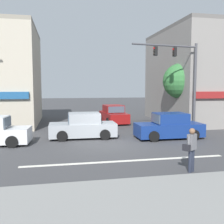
{
  "coord_description": "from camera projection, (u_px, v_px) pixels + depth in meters",
  "views": [
    {
      "loc": [
        -2.83,
        -14.23,
        3.21
      ],
      "look_at": [
        0.43,
        2.0,
        1.6
      ],
      "focal_mm": 42.0,
      "sensor_mm": 36.0,
      "label": 1
    }
  ],
  "objects": [
    {
      "name": "pedestrian_foreground_with_bag",
      "position": [
        191.0,
        147.0,
        9.78
      ],
      "size": [
        0.66,
        0.49,
        1.67
      ],
      "color": "#232838",
      "rests_on": "ground"
    },
    {
      "name": "ground_plane",
      "position": [
        111.0,
        144.0,
        14.75
      ],
      "size": [
        120.0,
        120.0,
        0.0
      ],
      "primitive_type": "plane",
      "color": "#3D3D3F"
    },
    {
      "name": "building_right_corner",
      "position": [
        219.0,
        76.0,
        24.71
      ],
      "size": [
        11.11,
        10.24,
        8.37
      ],
      "color": "gray",
      "rests_on": "ground"
    },
    {
      "name": "utility_pole_far_right",
      "position": [
        179.0,
        76.0,
        23.73
      ],
      "size": [
        1.4,
        0.22,
        8.08
      ],
      "color": "brown",
      "rests_on": "ground"
    },
    {
      "name": "street_tree",
      "position": [
        180.0,
        81.0,
        21.0
      ],
      "size": [
        2.83,
        2.83,
        5.07
      ],
      "color": "#4C3823",
      "rests_on": "ground"
    },
    {
      "name": "sedan_approaching_near",
      "position": [
        169.0,
        127.0,
        16.26
      ],
      "size": [
        4.11,
        1.9,
        1.58
      ],
      "color": "navy",
      "rests_on": "ground"
    },
    {
      "name": "sedan_crossing_leftbound",
      "position": [
        83.0,
        127.0,
        16.35
      ],
      "size": [
        4.12,
        1.92,
        1.58
      ],
      "color": "#999EA3",
      "rests_on": "ground"
    },
    {
      "name": "lane_marking_stripe",
      "position": [
        127.0,
        161.0,
        11.34
      ],
      "size": [
        9.0,
        0.24,
        0.01
      ],
      "primitive_type": "cube",
      "color": "silver",
      "rests_on": "ground"
    },
    {
      "name": "sidewalk_curb",
      "position": [
        179.0,
        214.0,
        6.45
      ],
      "size": [
        40.0,
        5.0,
        0.16
      ],
      "primitive_type": "cube",
      "color": "gray",
      "rests_on": "ground"
    },
    {
      "name": "sedan_crossing_center",
      "position": [
        114.0,
        115.0,
        23.2
      ],
      "size": [
        2.1,
        4.21,
        1.58
      ],
      "color": "maroon",
      "rests_on": "ground"
    },
    {
      "name": "traffic_light_mast",
      "position": [
        183.0,
        73.0,
        18.09
      ],
      "size": [
        4.87,
        0.68,
        6.2
      ],
      "color": "#47474C",
      "rests_on": "ground"
    }
  ]
}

